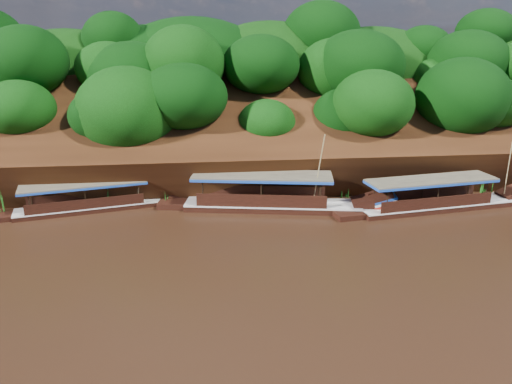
% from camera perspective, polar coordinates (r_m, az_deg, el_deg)
% --- Properties ---
extents(ground, '(160.00, 160.00, 0.00)m').
position_cam_1_polar(ground, '(31.26, 2.32, -6.70)').
color(ground, black).
rests_on(ground, ground).
extents(riverbank, '(120.00, 30.06, 19.40)m').
position_cam_1_polar(riverbank, '(52.18, -1.37, 5.65)').
color(riverbank, black).
rests_on(riverbank, ground).
extents(boat_0, '(15.24, 4.24, 5.69)m').
position_cam_1_polar(boat_0, '(41.02, 21.00, -0.98)').
color(boat_0, black).
rests_on(boat_0, ground).
extents(boat_1, '(15.99, 5.00, 6.62)m').
position_cam_1_polar(boat_1, '(38.05, 3.16, -1.10)').
color(boat_1, black).
rests_on(boat_1, ground).
extents(boat_2, '(13.85, 4.87, 5.44)m').
position_cam_1_polar(boat_2, '(39.93, -16.81, -1.13)').
color(boat_2, black).
rests_on(boat_2, ground).
extents(reeds, '(47.60, 2.58, 2.10)m').
position_cam_1_polar(reeds, '(39.45, -5.17, -0.06)').
color(reeds, '#1C5B16').
rests_on(reeds, ground).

